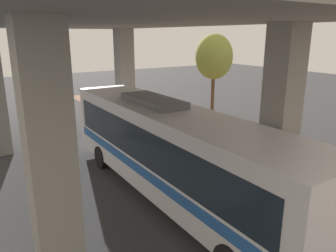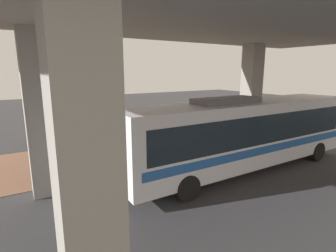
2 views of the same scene
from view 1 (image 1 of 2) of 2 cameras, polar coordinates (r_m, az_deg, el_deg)
ground_plane at (r=16.15m, az=3.20°, el=-5.73°), size 80.00×80.00×0.00m
sidewalk_strip at (r=17.96m, az=11.03°, el=-3.73°), size 6.00×40.00×0.02m
overpass at (r=13.11m, az=-11.35°, el=15.89°), size 9.40×19.40×6.84m
bus at (r=11.81m, az=0.50°, el=-3.81°), size 2.54×12.66×3.59m
fire_hydrant at (r=16.28m, az=10.28°, el=-3.87°), size 0.52×0.25×1.01m
planter_front at (r=16.11m, az=6.20°, el=-2.45°), size 1.23×1.23×1.70m
planter_middle at (r=17.14m, az=3.42°, el=-1.98°), size 1.00×1.00×1.42m
street_tree_near at (r=21.01m, az=8.01°, el=11.77°), size 2.33×2.33×5.95m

